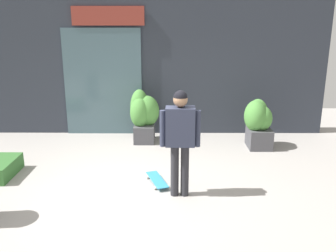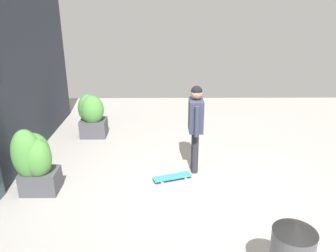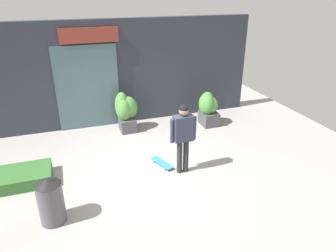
% 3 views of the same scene
% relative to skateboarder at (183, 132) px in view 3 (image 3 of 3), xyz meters
% --- Properties ---
extents(ground_plane, '(12.00, 12.00, 0.00)m').
position_rel_skateboarder_xyz_m(ground_plane, '(-0.74, 0.13, -1.05)').
color(ground_plane, '#9E9993').
extents(building_facade, '(8.69, 0.31, 3.25)m').
position_rel_skateboarder_xyz_m(building_facade, '(-0.78, 3.52, 0.56)').
color(building_facade, '#2D333D').
rests_on(building_facade, ground_plane).
extents(skateboarder, '(0.63, 0.27, 1.71)m').
position_rel_skateboarder_xyz_m(skateboarder, '(0.00, 0.00, 0.00)').
color(skateboarder, '#28282D').
rests_on(skateboarder, ground_plane).
extents(skateboard, '(0.42, 0.75, 0.08)m').
position_rel_skateboarder_xyz_m(skateboard, '(-0.38, 0.44, -0.99)').
color(skateboard, teal).
rests_on(skateboard, ground_plane).
extents(planter_box_left, '(0.67, 0.68, 1.21)m').
position_rel_skateboarder_xyz_m(planter_box_left, '(-0.78, 2.80, -0.42)').
color(planter_box_left, '#47474C').
rests_on(planter_box_left, ground_plane).
extents(planter_box_right, '(0.61, 0.64, 1.08)m').
position_rel_skateboarder_xyz_m(planter_box_right, '(1.78, 2.35, -0.45)').
color(planter_box_right, '#47474C').
rests_on(planter_box_right, ground_plane).
extents(trash_bin, '(0.48, 0.48, 0.94)m').
position_rel_skateboarder_xyz_m(trash_bin, '(-2.94, -0.82, -0.58)').
color(trash_bin, '#4C4C51').
rests_on(trash_bin, ground_plane).
extents(hedge_ledge, '(1.77, 0.90, 0.29)m').
position_rel_skateboarder_xyz_m(hedge_ledge, '(-3.86, 0.75, -0.91)').
color(hedge_ledge, '#33662D').
rests_on(hedge_ledge, ground_plane).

